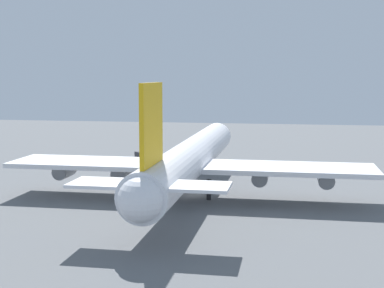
% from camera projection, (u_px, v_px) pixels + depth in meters
% --- Properties ---
extents(ground_plane, '(259.69, 259.69, 0.00)m').
position_uv_depth(ground_plane, '(192.00, 195.00, 86.29)').
color(ground_plane, slate).
extents(cargo_airplane, '(64.92, 54.67, 17.74)m').
position_uv_depth(cargo_airplane, '(191.00, 158.00, 85.09)').
color(cargo_airplane, silver).
rests_on(cargo_airplane, ground_plane).
extents(pushback_tractor, '(5.14, 5.34, 2.27)m').
position_uv_depth(pushback_tractor, '(145.00, 158.00, 117.55)').
color(pushback_tractor, '#333338').
rests_on(pushback_tractor, ground_plane).
extents(safety_cone_nose, '(0.56, 0.56, 0.80)m').
position_uv_depth(safety_cone_nose, '(199.00, 163.00, 115.41)').
color(safety_cone_nose, orange).
rests_on(safety_cone_nose, ground_plane).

